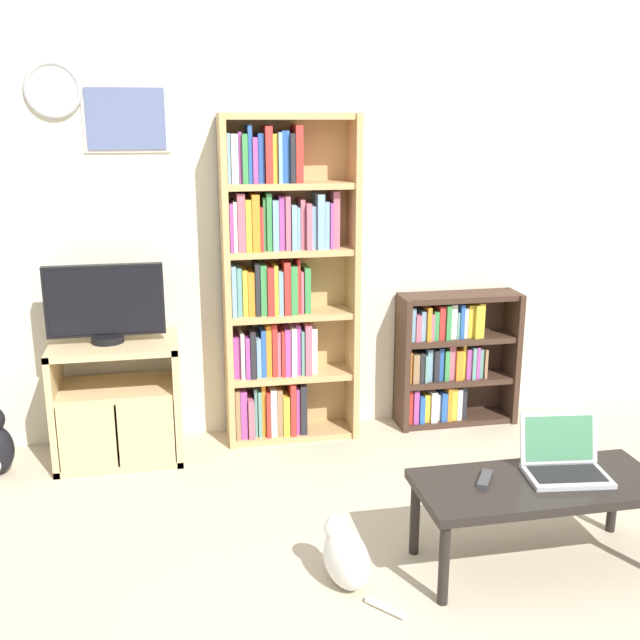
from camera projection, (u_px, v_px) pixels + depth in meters
The scene contains 10 objects.
ground_plane at pixel (384, 635), 2.84m from camera, with size 18.00×18.00×0.00m, color #BCAD93.
wall_back at pixel (292, 221), 4.48m from camera, with size 5.92×0.09×2.60m.
tv_stand at pixel (118, 401), 4.25m from camera, with size 0.70×0.47×0.69m.
television at pixel (105, 304), 4.11m from camera, with size 0.64×0.18×0.44m.
bookshelf_tall at pixel (281, 284), 4.40m from camera, with size 0.79×0.27×1.93m.
bookshelf_short at pixel (449, 359), 4.75m from camera, with size 0.76×0.24×0.85m.
coffee_table at pixel (539, 491), 3.21m from camera, with size 1.06×0.46×0.40m.
laptop at pixel (563, 460), 3.26m from camera, with size 0.38×0.31×0.25m.
remote_near_laptop at pixel (485, 479), 3.19m from camera, with size 0.12×0.16×0.02m.
cat at pixel (345, 555), 3.12m from camera, with size 0.31×0.42×0.30m.
Camera 1 is at (-0.71, -2.34, 1.90)m, focal length 42.00 mm.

